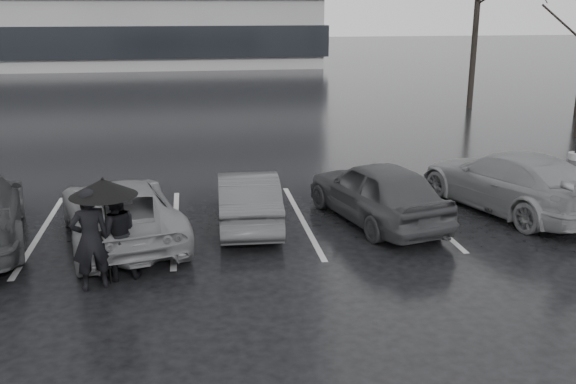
# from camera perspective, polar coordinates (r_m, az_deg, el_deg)

# --- Properties ---
(ground) EXTENTS (160.00, 160.00, 0.00)m
(ground) POSITION_cam_1_polar(r_m,az_deg,el_deg) (11.97, 0.49, -6.42)
(ground) COLOR black
(ground) RESTS_ON ground
(car_main) EXTENTS (2.62, 4.36, 1.39)m
(car_main) POSITION_cam_1_polar(r_m,az_deg,el_deg) (14.15, 7.94, 0.05)
(car_main) COLOR black
(car_main) RESTS_ON ground
(car_west_a) EXTENTS (1.40, 3.67, 1.19)m
(car_west_a) POSITION_cam_1_polar(r_m,az_deg,el_deg) (13.88, -3.59, -0.56)
(car_west_a) COLOR #28282A
(car_west_a) RESTS_ON ground
(car_west_b) EXTENTS (3.06, 4.85, 1.25)m
(car_west_b) POSITION_cam_1_polar(r_m,az_deg,el_deg) (13.38, -14.66, -1.62)
(car_west_b) COLOR #555558
(car_west_b) RESTS_ON ground
(car_east) EXTENTS (3.33, 5.18, 1.40)m
(car_east) POSITION_cam_1_polar(r_m,az_deg,el_deg) (15.68, 19.12, 0.93)
(car_east) COLOR #555558
(car_east) RESTS_ON ground
(pedestrian_left) EXTENTS (0.75, 0.62, 1.77)m
(pedestrian_left) POSITION_cam_1_polar(r_m,az_deg,el_deg) (11.15, -17.17, -4.05)
(pedestrian_left) COLOR black
(pedestrian_left) RESTS_ON ground
(pedestrian_right) EXTENTS (0.91, 0.77, 1.65)m
(pedestrian_right) POSITION_cam_1_polar(r_m,az_deg,el_deg) (11.48, -15.08, -3.61)
(pedestrian_right) COLOR black
(pedestrian_right) RESTS_ON ground
(umbrella) EXTENTS (1.12, 1.12, 1.90)m
(umbrella) POSITION_cam_1_polar(r_m,az_deg,el_deg) (11.00, -16.12, 0.39)
(umbrella) COLOR black
(umbrella) RESTS_ON ground
(stall_stripes) EXTENTS (19.72, 5.00, 0.00)m
(stall_stripes) POSITION_cam_1_polar(r_m,az_deg,el_deg) (14.20, -4.33, -2.70)
(stall_stripes) COLOR #ABABAE
(stall_stripes) RESTS_ON ground
(tree_north) EXTENTS (0.26, 0.26, 8.50)m
(tree_north) POSITION_cam_1_polar(r_m,az_deg,el_deg) (30.67, 16.44, 15.10)
(tree_north) COLOR black
(tree_north) RESTS_ON ground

